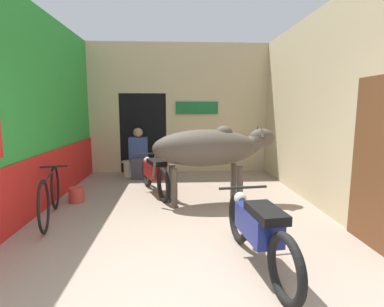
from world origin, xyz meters
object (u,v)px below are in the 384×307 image
(cow, at_px, (210,148))
(motorcycle_near, at_px, (258,228))
(bucket, at_px, (76,195))
(bicycle, at_px, (50,195))
(motorcycle_far, at_px, (154,173))
(shopkeeper_seated, at_px, (138,152))
(plastic_stool, at_px, (128,168))

(cow, xyz_separation_m, motorcycle_near, (0.24, -2.16, -0.55))
(motorcycle_near, bearing_deg, bucket, 138.18)
(motorcycle_near, xyz_separation_m, bicycle, (-2.71, 1.51, -0.05))
(motorcycle_near, height_order, motorcycle_far, motorcycle_near)
(motorcycle_far, height_order, shopkeeper_seated, shopkeeper_seated)
(motorcycle_near, relative_size, bucket, 7.06)
(cow, relative_size, motorcycle_near, 1.19)
(shopkeeper_seated, bearing_deg, bicycle, -110.97)
(cow, bearing_deg, motorcycle_far, 148.23)
(motorcycle_near, xyz_separation_m, plastic_stool, (-1.99, 4.28, -0.21))
(bicycle, xyz_separation_m, shopkeeper_seated, (0.99, 2.59, 0.25))
(plastic_stool, height_order, bucket, plastic_stool)
(shopkeeper_seated, relative_size, bucket, 4.58)
(bicycle, height_order, bucket, bicycle)
(motorcycle_far, relative_size, plastic_stool, 4.39)
(motorcycle_near, bearing_deg, cow, 96.42)
(motorcycle_far, height_order, bucket, motorcycle_far)
(cow, xyz_separation_m, plastic_stool, (-1.74, 2.12, -0.76))
(plastic_stool, bearing_deg, motorcycle_near, -65.11)
(motorcycle_far, xyz_separation_m, bucket, (-1.34, -0.47, -0.28))
(motorcycle_far, distance_m, shopkeeper_seated, 1.41)
(motorcycle_far, height_order, plastic_stool, motorcycle_far)
(bicycle, bearing_deg, motorcycle_far, 41.33)
(motorcycle_near, xyz_separation_m, bucket, (-2.60, 2.33, -0.29))
(motorcycle_near, distance_m, bicycle, 3.10)
(shopkeeper_seated, distance_m, bucket, 2.04)
(bucket, bearing_deg, bicycle, -97.81)
(shopkeeper_seated, bearing_deg, cow, -52.75)
(motorcycle_near, xyz_separation_m, motorcycle_far, (-1.26, 2.79, -0.01))
(bicycle, height_order, shopkeeper_seated, shopkeeper_seated)
(bucket, bearing_deg, motorcycle_near, -41.82)
(motorcycle_far, relative_size, shopkeeper_seated, 1.41)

